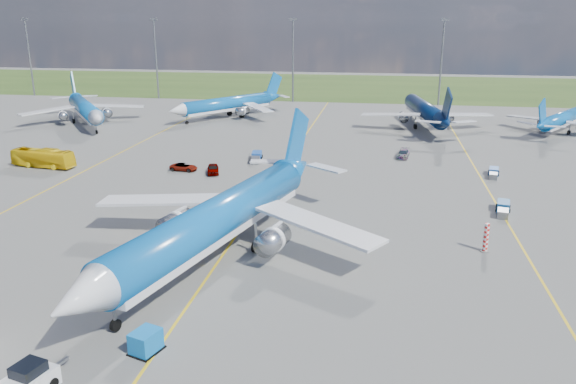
% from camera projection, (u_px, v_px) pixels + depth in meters
% --- Properties ---
extents(ground, '(400.00, 400.00, 0.00)m').
position_uv_depth(ground, '(215.00, 266.00, 53.57)').
color(ground, '#555552').
rests_on(ground, ground).
extents(grass_strip, '(400.00, 80.00, 0.01)m').
position_uv_depth(grass_strip, '(339.00, 86.00, 194.81)').
color(grass_strip, '#2D4719').
rests_on(grass_strip, ground).
extents(taxiway_lines, '(60.25, 160.00, 0.02)m').
position_uv_depth(taxiway_lines, '(272.00, 185.00, 79.62)').
color(taxiway_lines, gold).
rests_on(taxiway_lines, ground).
extents(floodlight_masts, '(202.20, 0.50, 22.70)m').
position_uv_depth(floodlight_masts, '(366.00, 57.00, 151.83)').
color(floodlight_masts, slate).
rests_on(floodlight_masts, ground).
extents(warning_post, '(0.50, 0.50, 3.00)m').
position_uv_depth(warning_post, '(486.00, 238.00, 56.55)').
color(warning_post, red).
rests_on(warning_post, ground).
extents(bg_jet_nw, '(46.22, 47.94, 9.99)m').
position_uv_depth(bg_jet_nw, '(87.00, 124.00, 125.23)').
color(bg_jet_nw, '#0C5CAB').
rests_on(bg_jet_nw, ground).
extents(bg_jet_nnw, '(42.76, 44.97, 9.38)m').
position_uv_depth(bg_jet_nnw, '(228.00, 118.00, 133.06)').
color(bg_jet_nnw, '#0C5CAB').
rests_on(bg_jet_nnw, ground).
extents(bg_jet_n, '(35.60, 43.29, 10.22)m').
position_uv_depth(bg_jet_n, '(424.00, 127.00, 122.14)').
color(bg_jet_n, '#081D43').
rests_on(bg_jet_n, ground).
extents(bg_jet_ne, '(36.68, 38.82, 8.11)m').
position_uv_depth(bg_jet_ne, '(562.00, 132.00, 116.77)').
color(bg_jet_ne, '#0C5CAB').
rests_on(bg_jet_ne, ground).
extents(main_airliner, '(44.58, 52.17, 11.76)m').
position_uv_depth(main_airliner, '(219.00, 257.00, 55.53)').
color(main_airliner, '#0C5CAB').
rests_on(main_airliner, ground).
extents(uld_container, '(2.16, 2.41, 1.61)m').
position_uv_depth(uld_container, '(146.00, 341.00, 39.66)').
color(uld_container, '#0D66B6').
rests_on(uld_container, ground).
extents(apron_bus, '(10.84, 3.98, 2.95)m').
position_uv_depth(apron_bus, '(43.00, 158.00, 88.69)').
color(apron_bus, yellow).
rests_on(apron_bus, ground).
extents(service_car_a, '(2.84, 4.53, 1.44)m').
position_uv_depth(service_car_a, '(213.00, 169.00, 85.27)').
color(service_car_a, '#999999').
rests_on(service_car_a, ground).
extents(service_car_b, '(4.44, 2.36, 1.19)m').
position_uv_depth(service_car_b, '(184.00, 167.00, 86.82)').
color(service_car_b, '#999999').
rests_on(service_car_b, ground).
extents(service_car_c, '(2.46, 4.77, 1.32)m').
position_uv_depth(service_car_c, '(403.00, 154.00, 94.91)').
color(service_car_c, '#999999').
rests_on(service_car_c, ground).
extents(baggage_tug_w, '(2.33, 5.24, 1.14)m').
position_uv_depth(baggage_tug_w, '(503.00, 208.00, 68.16)').
color(baggage_tug_w, '#164E89').
rests_on(baggage_tug_w, ground).
extents(baggage_tug_c, '(2.13, 5.54, 1.21)m').
position_uv_depth(baggage_tug_c, '(256.00, 157.00, 93.14)').
color(baggage_tug_c, '#1A499F').
rests_on(baggage_tug_c, ground).
extents(baggage_tug_e, '(2.13, 4.83, 1.05)m').
position_uv_depth(baggage_tug_e, '(494.00, 173.00, 83.95)').
color(baggage_tug_e, '#1A4C9E').
rests_on(baggage_tug_e, ground).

